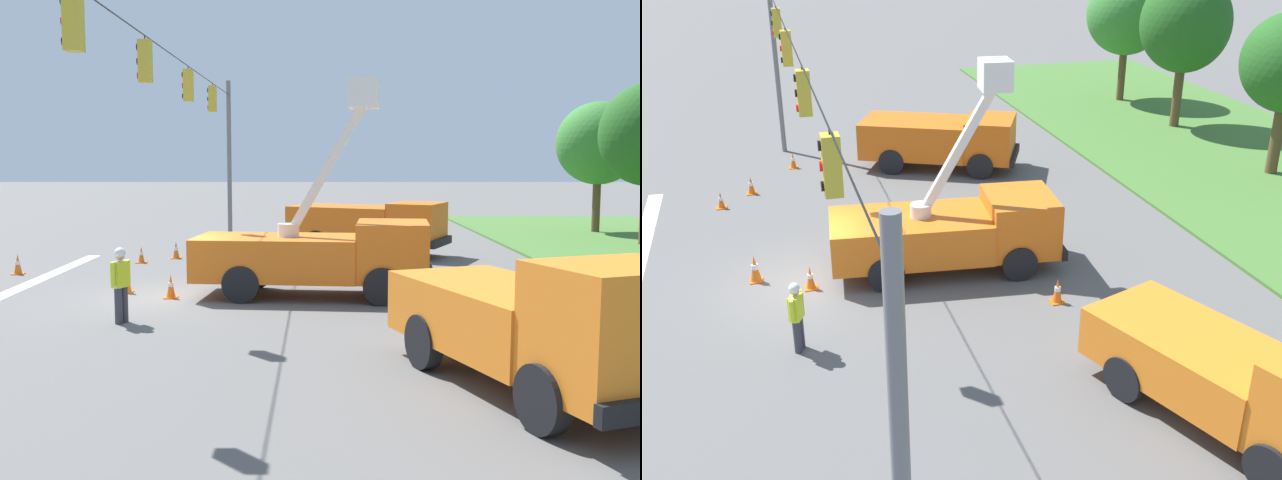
{
  "view_description": "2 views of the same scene",
  "coord_description": "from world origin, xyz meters",
  "views": [
    {
      "loc": [
        20.38,
        3.96,
        3.82
      ],
      "look_at": [
        1.08,
        4.0,
        1.7
      ],
      "focal_mm": 42.0,
      "sensor_mm": 36.0,
      "label": 1
    },
    {
      "loc": [
        18.9,
        -1.02,
        9.57
      ],
      "look_at": [
        1.86,
        3.77,
        1.71
      ],
      "focal_mm": 42.0,
      "sensor_mm": 36.0,
      "label": 2
    }
  ],
  "objects": [
    {
      "name": "traffic_cone_mid_right",
      "position": [
        -0.66,
        -1.52,
        0.39
      ],
      "size": [
        0.36,
        0.36,
        0.79
      ],
      "color": "orange",
      "rests_on": "ground"
    },
    {
      "name": "traffic_cone_foreground_left",
      "position": [
        -7.96,
        -1.48,
        0.31
      ],
      "size": [
        0.36,
        0.36,
        0.65
      ],
      "color": "orange",
      "rests_on": "ground"
    },
    {
      "name": "road_worker",
      "position": [
        3.29,
        -0.62,
        1.0
      ],
      "size": [
        0.6,
        0.38,
        1.77
      ],
      "color": "#383842",
      "rests_on": "ground"
    },
    {
      "name": "utility_truck_support_far",
      "position": [
        8.58,
        7.53,
        1.17
      ],
      "size": [
        6.49,
        4.21,
        2.37
      ],
      "color": "orange",
      "rests_on": "ground"
    },
    {
      "name": "signal_gantry",
      "position": [
        0.02,
        -0.0,
        4.58
      ],
      "size": [
        26.2,
        0.33,
        7.2
      ],
      "color": "slate",
      "rests_on": "ground"
    },
    {
      "name": "traffic_cone_lane_edge_b",
      "position": [
        0.18,
        -0.08,
        0.32
      ],
      "size": [
        0.36,
        0.36,
        0.66
      ],
      "color": "orange",
      "rests_on": "ground"
    },
    {
      "name": "traffic_cone_near_bucket",
      "position": [
        -6.76,
        -2.53,
        0.28
      ],
      "size": [
        0.36,
        0.36,
        0.6
      ],
      "color": "orange",
      "rests_on": "ground"
    },
    {
      "name": "tree_far_west",
      "position": [
        -17.37,
        18.03,
        4.54
      ],
      "size": [
        4.07,
        4.16,
        6.64
      ],
      "color": "brown",
      "rests_on": "ground"
    },
    {
      "name": "utility_truck_bucket_lift",
      "position": [
        -0.07,
        4.02,
        1.27
      ],
      "size": [
        3.09,
        6.74,
        5.95
      ],
      "color": "orange",
      "rests_on": "ground"
    },
    {
      "name": "traffic_cone_far_right",
      "position": [
        -10.59,
        0.21,
        0.3
      ],
      "size": [
        0.36,
        0.36,
        0.62
      ],
      "color": "orange",
      "rests_on": "ground"
    },
    {
      "name": "traffic_cone_mid_left",
      "position": [
        2.75,
        6.14,
        0.34
      ],
      "size": [
        0.36,
        0.36,
        0.69
      ],
      "color": "orange",
      "rests_on": "ground"
    },
    {
      "name": "traffic_cone_lane_edge_a",
      "position": [
        -4.04,
        -5.95,
        0.33
      ],
      "size": [
        0.36,
        0.36,
        0.68
      ],
      "color": "orange",
      "rests_on": "ground"
    },
    {
      "name": "utility_truck_support_near",
      "position": [
        -9.06,
        5.94,
        1.2
      ],
      "size": [
        4.79,
        6.59,
        2.11
      ],
      "color": "orange",
      "rests_on": "ground"
    },
    {
      "name": "ground_plane",
      "position": [
        0.0,
        0.0,
        0.0
      ],
      "size": [
        200.0,
        200.0,
        0.0
      ],
      "primitive_type": "plane",
      "color": "#605E5B"
    }
  ]
}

